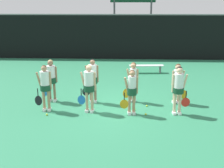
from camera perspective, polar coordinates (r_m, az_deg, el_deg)
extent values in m
plane|color=#2D7F56|center=(10.18, 0.02, -4.98)|extent=(140.00, 140.00, 0.00)
cube|color=black|center=(19.13, 1.31, 10.07)|extent=(60.00, 0.06, 3.13)
cube|color=slate|center=(19.02, 1.34, 14.88)|extent=(60.00, 0.08, 0.08)
cylinder|color=#515156|center=(20.22, 0.51, 13.45)|extent=(0.14, 0.14, 5.26)
cylinder|color=#515156|center=(20.31, 8.42, 13.30)|extent=(0.14, 0.14, 5.26)
cube|color=silver|center=(15.33, 7.50, 4.01)|extent=(2.01, 0.51, 0.04)
cylinder|color=slate|center=(15.65, 10.35, 3.28)|extent=(0.06, 0.06, 0.42)
cylinder|color=slate|center=(15.41, 10.54, 3.06)|extent=(0.06, 0.06, 0.42)
cylinder|color=slate|center=(15.39, 4.40, 3.28)|extent=(0.06, 0.06, 0.42)
cylinder|color=slate|center=(15.15, 4.50, 3.06)|extent=(0.06, 0.06, 0.42)
cylinder|color=tan|center=(9.98, -13.59, -3.41)|extent=(0.10, 0.10, 0.82)
cylinder|color=tan|center=(10.01, -14.61, -3.42)|extent=(0.10, 0.10, 0.82)
cube|color=white|center=(10.08, -13.48, -5.42)|extent=(0.13, 0.25, 0.09)
cube|color=white|center=(10.11, -14.49, -5.42)|extent=(0.13, 0.25, 0.09)
cylinder|color=#16422B|center=(9.84, -14.30, -0.76)|extent=(0.38, 0.38, 0.21)
cylinder|color=white|center=(9.77, -14.41, 0.75)|extent=(0.33, 0.33, 0.69)
sphere|color=tan|center=(9.66, -14.60, 3.29)|extent=(0.20, 0.20, 0.20)
sphere|color=#4C331E|center=(9.67, -14.59, 3.46)|extent=(0.19, 0.19, 0.19)
cylinder|color=tan|center=(9.81, -15.57, 0.65)|extent=(0.22, 0.10, 0.65)
cylinder|color=tan|center=(9.74, -13.28, 0.70)|extent=(0.08, 0.08, 0.65)
cylinder|color=black|center=(9.93, -15.86, -1.71)|extent=(0.03, 0.03, 0.28)
ellipsoid|color=black|center=(10.04, -15.71, -3.49)|extent=(0.27, 0.03, 0.38)
cylinder|color=tan|center=(9.59, -4.34, -3.75)|extent=(0.10, 0.10, 0.84)
cylinder|color=tan|center=(9.64, -5.48, -3.67)|extent=(0.10, 0.10, 0.84)
cube|color=white|center=(9.70, -4.34, -5.88)|extent=(0.14, 0.25, 0.09)
cube|color=white|center=(9.75, -5.47, -5.79)|extent=(0.14, 0.25, 0.09)
cylinder|color=#16422B|center=(9.45, -4.99, -0.88)|extent=(0.41, 0.41, 0.23)
cylinder|color=white|center=(9.38, -5.03, 0.69)|extent=(0.36, 0.36, 0.69)
sphere|color=tan|center=(9.26, -5.10, 3.39)|extent=(0.21, 0.21, 0.21)
sphere|color=#D8B772|center=(9.27, -5.07, 3.58)|extent=(0.20, 0.20, 0.20)
cylinder|color=tan|center=(9.44, -6.31, 0.67)|extent=(0.22, 0.10, 0.66)
cylinder|color=tan|center=(9.33, -3.79, 0.55)|extent=(0.08, 0.08, 0.66)
cylinder|color=black|center=(9.56, -6.73, -1.73)|extent=(0.03, 0.03, 0.26)
ellipsoid|color=blue|center=(9.66, -6.67, -3.46)|extent=(0.28, 0.03, 0.36)
cylinder|color=tan|center=(9.44, 4.77, -4.31)|extent=(0.10, 0.10, 0.78)
cylinder|color=tan|center=(9.41, 3.78, -4.34)|extent=(0.10, 0.10, 0.78)
cube|color=white|center=(9.54, 4.75, -6.30)|extent=(0.14, 0.25, 0.09)
cube|color=white|center=(9.51, 3.77, -6.33)|extent=(0.14, 0.25, 0.09)
cylinder|color=#16422B|center=(9.26, 4.34, -1.56)|extent=(0.34, 0.34, 0.26)
cylinder|color=white|center=(9.20, 4.37, -0.22)|extent=(0.30, 0.30, 0.63)
sphere|color=tan|center=(9.08, 4.43, 2.31)|extent=(0.21, 0.21, 0.21)
sphere|color=#4C331E|center=(9.10, 4.42, 2.50)|extent=(0.19, 0.19, 0.19)
cylinder|color=tan|center=(9.17, 3.20, -0.33)|extent=(0.21, 0.10, 0.60)
cylinder|color=tan|center=(9.23, 5.47, -0.28)|extent=(0.08, 0.08, 0.60)
cylinder|color=black|center=(9.26, 2.69, -2.63)|extent=(0.03, 0.03, 0.26)
ellipsoid|color=orange|center=(9.37, 2.67, -4.39)|extent=(0.31, 0.03, 0.35)
cylinder|color=beige|center=(9.70, 14.54, -4.04)|extent=(0.10, 0.10, 0.83)
cylinder|color=beige|center=(9.65, 13.46, -4.07)|extent=(0.10, 0.10, 0.83)
cube|color=white|center=(9.81, 14.43, -6.13)|extent=(0.12, 0.25, 0.09)
cube|color=white|center=(9.76, 13.36, -6.16)|extent=(0.12, 0.25, 0.09)
cylinder|color=#16422B|center=(9.52, 14.21, -1.32)|extent=(0.39, 0.39, 0.20)
cylinder|color=white|center=(9.44, 14.32, 0.23)|extent=(0.34, 0.34, 0.68)
sphere|color=beige|center=(9.33, 14.52, 2.88)|extent=(0.22, 0.22, 0.22)
sphere|color=black|center=(9.34, 14.50, 3.08)|extent=(0.21, 0.21, 0.21)
cylinder|color=beige|center=(9.50, 15.54, 0.16)|extent=(0.21, 0.09, 0.64)
cylinder|color=beige|center=(9.39, 13.13, 0.15)|extent=(0.08, 0.08, 0.64)
cylinder|color=black|center=(9.63, 15.85, -2.16)|extent=(0.03, 0.03, 0.25)
ellipsoid|color=red|center=(9.72, 15.71, -3.84)|extent=(0.31, 0.03, 0.35)
cylinder|color=#8C664C|center=(10.89, -12.39, -1.64)|extent=(0.10, 0.10, 0.82)
cylinder|color=#8C664C|center=(10.94, -13.38, -1.61)|extent=(0.10, 0.10, 0.82)
cube|color=white|center=(10.98, -12.32, -3.50)|extent=(0.12, 0.24, 0.09)
cube|color=white|center=(11.03, -13.30, -3.46)|extent=(0.12, 0.24, 0.09)
cylinder|color=#16422B|center=(10.77, -13.05, 0.84)|extent=(0.41, 0.41, 0.23)
cylinder|color=white|center=(10.71, -13.14, 2.14)|extent=(0.36, 0.36, 0.66)
sphere|color=#8C664C|center=(10.61, -13.30, 4.46)|extent=(0.22, 0.22, 0.22)
sphere|color=#D8B772|center=(10.62, -13.27, 4.63)|extent=(0.20, 0.20, 0.20)
cylinder|color=#8C664C|center=(10.78, -14.24, 2.09)|extent=(0.21, 0.08, 0.63)
cylinder|color=#8C664C|center=(10.65, -12.07, 2.06)|extent=(0.08, 0.08, 0.63)
cylinder|color=black|center=(10.89, -14.52, 0.00)|extent=(0.03, 0.03, 0.27)
ellipsoid|color=blue|center=(10.99, -14.40, -1.62)|extent=(0.26, 0.03, 0.38)
cylinder|color=#8C664C|center=(10.55, -3.66, -1.80)|extent=(0.10, 0.10, 0.84)
cylinder|color=#8C664C|center=(10.56, -4.61, -1.81)|extent=(0.10, 0.10, 0.84)
cube|color=white|center=(10.65, -3.63, -3.77)|extent=(0.13, 0.25, 0.09)
cube|color=white|center=(10.66, -4.57, -3.77)|extent=(0.13, 0.25, 0.09)
cylinder|color=#16422B|center=(10.41, -4.19, 0.86)|extent=(0.37, 0.37, 0.25)
cylinder|color=white|center=(10.34, -4.22, 2.28)|extent=(0.32, 0.32, 0.71)
sphere|color=#8C664C|center=(10.23, -4.28, 4.75)|extent=(0.20, 0.20, 0.20)
sphere|color=black|center=(10.25, -4.27, 4.91)|extent=(0.18, 0.18, 0.18)
cylinder|color=#8C664C|center=(10.35, -5.32, 2.20)|extent=(0.22, 0.09, 0.68)
cylinder|color=#8C664C|center=(10.33, -3.17, 2.23)|extent=(0.08, 0.08, 0.68)
cylinder|color=black|center=(10.45, -5.70, -0.07)|extent=(0.03, 0.03, 0.26)
ellipsoid|color=black|center=(10.54, -5.66, -1.67)|extent=(0.31, 0.03, 0.36)
cylinder|color=tan|center=(10.62, 4.96, -1.90)|extent=(0.10, 0.10, 0.77)
cylinder|color=tan|center=(10.64, 4.13, -1.84)|extent=(0.10, 0.10, 0.77)
cube|color=white|center=(10.70, 4.89, -3.69)|extent=(0.15, 0.26, 0.09)
cube|color=white|center=(10.72, 4.07, -3.63)|extent=(0.15, 0.26, 0.09)
cylinder|color=#16422B|center=(10.49, 4.60, 0.49)|extent=(0.32, 0.32, 0.20)
cylinder|color=white|center=(10.43, 4.63, 1.75)|extent=(0.28, 0.28, 0.62)
sphere|color=tan|center=(10.33, 4.69, 4.00)|extent=(0.22, 0.22, 0.22)
sphere|color=#4C331E|center=(10.34, 4.71, 4.17)|extent=(0.21, 0.21, 0.21)
cylinder|color=tan|center=(10.46, 3.65, 1.73)|extent=(0.21, 0.11, 0.59)
cylinder|color=tan|center=(10.41, 5.56, 1.62)|extent=(0.08, 0.08, 0.58)
cylinder|color=black|center=(10.56, 3.17, -0.29)|extent=(0.03, 0.03, 0.29)
ellipsoid|color=orange|center=(10.66, 3.14, -2.05)|extent=(0.29, 0.03, 0.40)
cylinder|color=tan|center=(10.78, 14.25, -2.10)|extent=(0.10, 0.10, 0.76)
cylinder|color=tan|center=(10.72, 13.38, -2.15)|extent=(0.10, 0.10, 0.76)
cube|color=white|center=(10.87, 14.18, -3.84)|extent=(0.15, 0.25, 0.09)
cube|color=white|center=(10.81, 13.32, -3.89)|extent=(0.15, 0.25, 0.09)
cylinder|color=#16422B|center=(10.62, 13.99, 0.20)|extent=(0.36, 0.36, 0.21)
cylinder|color=white|center=(10.56, 14.07, 1.38)|extent=(0.32, 0.32, 0.60)
sphere|color=tan|center=(10.46, 14.23, 3.56)|extent=(0.23, 0.23, 0.23)
sphere|color=#4C331E|center=(10.47, 14.20, 3.74)|extent=(0.21, 0.21, 0.21)
cylinder|color=tan|center=(10.64, 15.06, 1.33)|extent=(0.20, 0.11, 0.57)
cylinder|color=tan|center=(10.50, 13.11, 1.27)|extent=(0.08, 0.08, 0.57)
cylinder|color=black|center=(10.75, 15.35, -0.58)|extent=(0.03, 0.03, 0.27)
ellipsoid|color=orange|center=(10.84, 15.23, -2.17)|extent=(0.31, 0.03, 0.37)
sphere|color=#CCE033|center=(10.76, -7.08, -3.72)|extent=(0.06, 0.06, 0.06)
sphere|color=#CCE033|center=(9.50, 7.33, -6.54)|extent=(0.07, 0.07, 0.07)
sphere|color=#CCE033|center=(9.87, 4.94, -5.54)|extent=(0.07, 0.07, 0.07)
sphere|color=#CCE033|center=(10.28, 7.58, -4.73)|extent=(0.07, 0.07, 0.07)
sphere|color=#CCE033|center=(9.68, -14.00, -6.48)|extent=(0.07, 0.07, 0.07)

